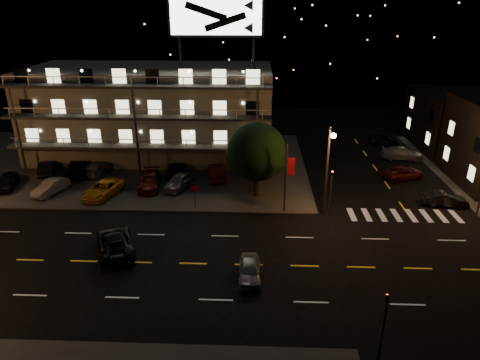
{
  "coord_description": "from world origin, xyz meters",
  "views": [
    {
      "loc": [
        2.37,
        -25.96,
        17.42
      ],
      "look_at": [
        1.07,
        8.0,
        3.25
      ],
      "focal_mm": 32.0,
      "sensor_mm": 36.0,
      "label": 1
    }
  ],
  "objects_px": {
    "lot_car_7": "(99,167)",
    "side_car_0": "(445,199)",
    "tree": "(256,154)",
    "road_car_west": "(115,242)",
    "lot_car_2": "(103,189)",
    "lot_car_4": "(180,181)",
    "road_car_east": "(250,270)"
  },
  "relations": [
    {
      "from": "lot_car_4",
      "to": "tree",
      "type": "bearing_deg",
      "value": 9.06
    },
    {
      "from": "lot_car_2",
      "to": "lot_car_4",
      "type": "bearing_deg",
      "value": 31.02
    },
    {
      "from": "lot_car_4",
      "to": "lot_car_7",
      "type": "relative_size",
      "value": 0.92
    },
    {
      "from": "lot_car_2",
      "to": "side_car_0",
      "type": "bearing_deg",
      "value": 13.21
    },
    {
      "from": "lot_car_2",
      "to": "lot_car_7",
      "type": "relative_size",
      "value": 1.07
    },
    {
      "from": "lot_car_2",
      "to": "lot_car_7",
      "type": "distance_m",
      "value": 6.18
    },
    {
      "from": "lot_car_7",
      "to": "side_car_0",
      "type": "height_order",
      "value": "lot_car_7"
    },
    {
      "from": "lot_car_7",
      "to": "side_car_0",
      "type": "bearing_deg",
      "value": 178.92
    },
    {
      "from": "lot_car_4",
      "to": "lot_car_7",
      "type": "distance_m",
      "value": 10.1
    },
    {
      "from": "lot_car_2",
      "to": "road_car_east",
      "type": "relative_size",
      "value": 1.35
    },
    {
      "from": "lot_car_7",
      "to": "road_car_east",
      "type": "distance_m",
      "value": 24.81
    },
    {
      "from": "lot_car_4",
      "to": "lot_car_7",
      "type": "bearing_deg",
      "value": 179.52
    },
    {
      "from": "tree",
      "to": "lot_car_2",
      "type": "relative_size",
      "value": 1.45
    },
    {
      "from": "lot_car_4",
      "to": "lot_car_7",
      "type": "height_order",
      "value": "lot_car_4"
    },
    {
      "from": "tree",
      "to": "road_car_west",
      "type": "xyz_separation_m",
      "value": [
        -10.52,
        -10.11,
        -3.67
      ]
    },
    {
      "from": "lot_car_2",
      "to": "road_car_west",
      "type": "relative_size",
      "value": 0.91
    },
    {
      "from": "lot_car_2",
      "to": "lot_car_4",
      "type": "xyz_separation_m",
      "value": [
        7.03,
        2.07,
        0.03
      ]
    },
    {
      "from": "lot_car_2",
      "to": "road_car_west",
      "type": "xyz_separation_m",
      "value": [
        4.12,
        -9.58,
        -0.08
      ]
    },
    {
      "from": "tree",
      "to": "road_car_east",
      "type": "height_order",
      "value": "tree"
    },
    {
      "from": "lot_car_2",
      "to": "lot_car_7",
      "type": "bearing_deg",
      "value": 127.4
    },
    {
      "from": "road_car_east",
      "to": "lot_car_7",
      "type": "bearing_deg",
      "value": 131.21
    },
    {
      "from": "road_car_west",
      "to": "tree",
      "type": "bearing_deg",
      "value": -158.79
    },
    {
      "from": "tree",
      "to": "road_car_east",
      "type": "relative_size",
      "value": 1.96
    },
    {
      "from": "lot_car_4",
      "to": "side_car_0",
      "type": "bearing_deg",
      "value": 14.09
    },
    {
      "from": "side_car_0",
      "to": "road_car_east",
      "type": "distance_m",
      "value": 21.42
    },
    {
      "from": "road_car_east",
      "to": "road_car_west",
      "type": "relative_size",
      "value": 0.67
    },
    {
      "from": "lot_car_4",
      "to": "road_car_east",
      "type": "xyz_separation_m",
      "value": [
        7.28,
        -14.72,
        -0.25
      ]
    },
    {
      "from": "road_car_east",
      "to": "lot_car_2",
      "type": "bearing_deg",
      "value": 137.42
    },
    {
      "from": "lot_car_7",
      "to": "road_car_east",
      "type": "height_order",
      "value": "lot_car_7"
    },
    {
      "from": "lot_car_7",
      "to": "road_car_west",
      "type": "height_order",
      "value": "road_car_west"
    },
    {
      "from": "lot_car_7",
      "to": "side_car_0",
      "type": "distance_m",
      "value": 35.13
    },
    {
      "from": "side_car_0",
      "to": "road_car_west",
      "type": "relative_size",
      "value": 0.72
    }
  ]
}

